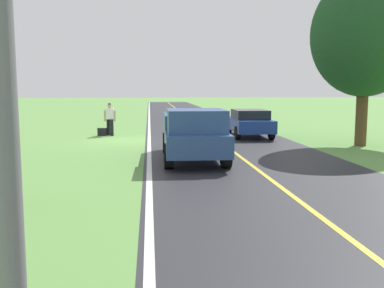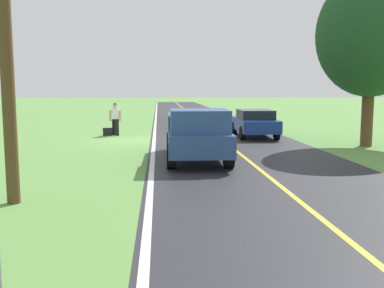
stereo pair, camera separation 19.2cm
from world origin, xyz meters
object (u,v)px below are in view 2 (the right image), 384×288
object	(u,v)px
sedan_near_oncoming	(255,122)
pickup_truck_passing	(197,133)
suitcase_carried	(108,132)
tree_far_side_near	(371,35)
hitchhiker_walking	(115,117)
utility_pole_roadside	(4,17)

from	to	relation	value
sedan_near_oncoming	pickup_truck_passing	bearing A→B (deg)	63.66
suitcase_carried	sedan_near_oncoming	size ratio (longest dim) A/B	0.10
tree_far_side_near	hitchhiker_walking	bearing A→B (deg)	-24.85
pickup_truck_passing	sedan_near_oncoming	world-z (taller)	pickup_truck_passing
utility_pole_roadside	sedan_near_oncoming	bearing A→B (deg)	-122.74
suitcase_carried	pickup_truck_passing	size ratio (longest dim) A/B	0.08
pickup_truck_passing	utility_pole_roadside	bearing A→B (deg)	49.69
suitcase_carried	tree_far_side_near	xyz separation A→B (m)	(-11.71, 5.17, 4.55)
tree_far_side_near	utility_pole_roadside	xyz separation A→B (m)	(12.18, 8.61, -0.78)
suitcase_carried	sedan_near_oncoming	bearing A→B (deg)	85.23
hitchhiker_walking	sedan_near_oncoming	distance (m)	7.35
tree_far_side_near	utility_pole_roadside	world-z (taller)	utility_pole_roadside
sedan_near_oncoming	tree_far_side_near	bearing A→B (deg)	134.80
suitcase_carried	utility_pole_roadside	world-z (taller)	utility_pole_roadside
pickup_truck_passing	tree_far_side_near	world-z (taller)	tree_far_side_near
hitchhiker_walking	utility_pole_roadside	xyz separation A→B (m)	(0.90, 13.84, 3.00)
tree_far_side_near	sedan_near_oncoming	distance (m)	6.98
hitchhiker_walking	suitcase_carried	world-z (taller)	hitchhiker_walking
suitcase_carried	utility_pole_roadside	distance (m)	14.30
sedan_near_oncoming	hitchhiker_walking	bearing A→B (deg)	-9.15
hitchhiker_walking	tree_far_side_near	distance (m)	13.00
pickup_truck_passing	sedan_near_oncoming	bearing A→B (deg)	-116.34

